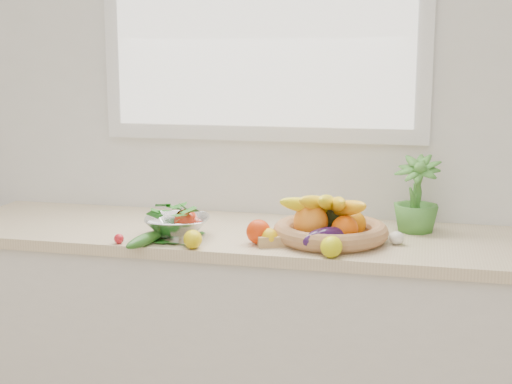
% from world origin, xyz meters
% --- Properties ---
extents(back_wall, '(4.50, 0.02, 2.70)m').
position_xyz_m(back_wall, '(0.00, 2.25, 1.35)').
color(back_wall, white).
rests_on(back_wall, ground).
extents(counter_cabinet, '(2.20, 0.58, 0.86)m').
position_xyz_m(counter_cabinet, '(0.00, 1.95, 0.43)').
color(counter_cabinet, silver).
rests_on(counter_cabinet, ground).
extents(countertop, '(2.24, 0.62, 0.04)m').
position_xyz_m(countertop, '(0.00, 1.95, 0.88)').
color(countertop, beige).
rests_on(countertop, counter_cabinet).
extents(orange_loose, '(0.11, 0.11, 0.08)m').
position_xyz_m(orange_loose, '(0.09, 1.78, 0.94)').
color(orange_loose, red).
rests_on(orange_loose, countertop).
extents(lemon_a, '(0.08, 0.09, 0.06)m').
position_xyz_m(lemon_a, '(-0.10, 1.67, 0.93)').
color(lemon_a, yellow).
rests_on(lemon_a, countertop).
extents(lemon_b, '(0.08, 0.09, 0.07)m').
position_xyz_m(lemon_b, '(0.36, 1.67, 0.93)').
color(lemon_b, yellow).
rests_on(lemon_b, countertop).
extents(lemon_c, '(0.09, 0.10, 0.06)m').
position_xyz_m(lemon_c, '(0.13, 1.76, 0.93)').
color(lemon_c, yellow).
rests_on(lemon_c, countertop).
extents(apple, '(0.11, 0.11, 0.09)m').
position_xyz_m(apple, '(-0.20, 1.87, 0.94)').
color(apple, red).
rests_on(apple, countertop).
extents(ginger, '(0.12, 0.09, 0.04)m').
position_xyz_m(ginger, '(0.16, 1.76, 0.92)').
color(ginger, tan).
rests_on(ginger, countertop).
extents(garlic_a, '(0.07, 0.07, 0.05)m').
position_xyz_m(garlic_a, '(0.26, 1.85, 0.92)').
color(garlic_a, white).
rests_on(garlic_a, countertop).
extents(garlic_b, '(0.06, 0.06, 0.04)m').
position_xyz_m(garlic_b, '(0.55, 1.88, 0.92)').
color(garlic_b, '#ECE8D0').
rests_on(garlic_b, countertop).
extents(garlic_c, '(0.06, 0.06, 0.05)m').
position_xyz_m(garlic_c, '(0.35, 1.82, 0.92)').
color(garlic_c, silver).
rests_on(garlic_c, countertop).
extents(eggplant, '(0.18, 0.19, 0.08)m').
position_xyz_m(eggplant, '(0.33, 1.76, 0.94)').
color(eggplant, '#2A103C').
rests_on(eggplant, countertop).
extents(cucumber, '(0.08, 0.23, 0.04)m').
position_xyz_m(cucumber, '(-0.27, 1.67, 0.92)').
color(cucumber, '#2C5E1B').
rests_on(cucumber, countertop).
extents(radish, '(0.04, 0.04, 0.03)m').
position_xyz_m(radish, '(-0.37, 1.67, 0.92)').
color(radish, red).
rests_on(radish, countertop).
extents(potted_herb, '(0.20, 0.20, 0.30)m').
position_xyz_m(potted_herb, '(0.61, 2.09, 1.03)').
color(potted_herb, '#428430').
rests_on(potted_herb, countertop).
extents(fruit_basket, '(0.42, 0.42, 0.19)m').
position_xyz_m(fruit_basket, '(0.33, 1.88, 0.96)').
color(fruit_basket, tan).
rests_on(fruit_basket, countertop).
extents(colander_with_spinach, '(0.27, 0.27, 0.12)m').
position_xyz_m(colander_with_spinach, '(-0.21, 1.80, 0.96)').
color(colander_with_spinach, white).
rests_on(colander_with_spinach, countertop).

